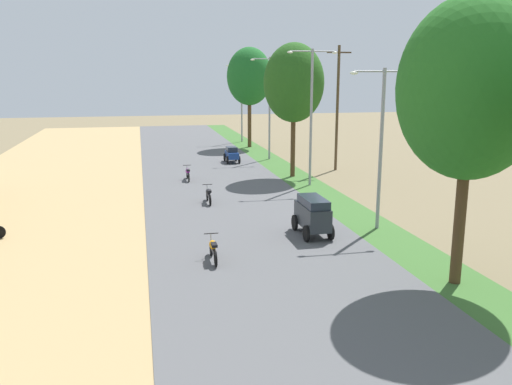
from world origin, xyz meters
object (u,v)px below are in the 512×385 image
at_px(motorbike_ahead_third, 209,194).
at_px(utility_pole_near, 337,106).
at_px(streetlamp_farthest, 242,97).
at_px(streetlamp_far, 270,101).
at_px(motorbike_ahead_fourth, 188,173).
at_px(streetlamp_mid, 311,109).
at_px(motorbike_ahead_second, 213,248).
at_px(car_hatchback_blue, 232,154).
at_px(median_tree_second, 471,89).
at_px(median_tree_fourth, 249,77).
at_px(streetlamp_near, 381,137).
at_px(car_van_charcoal, 313,214).
at_px(median_tree_third, 294,83).

bearing_deg(motorbike_ahead_third, utility_pole_near, 39.60).
bearing_deg(streetlamp_farthest, streetlamp_far, -90.00).
distance_m(utility_pole_near, motorbike_ahead_fourth, 11.94).
distance_m(streetlamp_mid, utility_pole_near, 6.31).
bearing_deg(motorbike_ahead_third, motorbike_ahead_second, -96.25).
distance_m(car_hatchback_blue, motorbike_ahead_fourth, 7.84).
distance_m(median_tree_second, motorbike_ahead_third, 15.78).
xyz_separation_m(median_tree_second, median_tree_fourth, (0.18, 35.29, 0.24)).
bearing_deg(car_hatchback_blue, motorbike_ahead_second, -101.43).
bearing_deg(streetlamp_near, car_van_charcoal, -171.82).
xyz_separation_m(streetlamp_far, motorbike_ahead_fourth, (-7.39, -7.76, -4.18)).
height_order(median_tree_second, motorbike_ahead_fourth, median_tree_second).
distance_m(streetlamp_near, streetlamp_far, 20.83).
xyz_separation_m(median_tree_second, motorbike_ahead_fourth, (-7.15, 19.70, -5.87)).
height_order(motorbike_ahead_second, motorbike_ahead_fourth, same).
bearing_deg(motorbike_ahead_second, utility_pole_near, 57.32).
height_order(car_hatchback_blue, motorbike_ahead_third, car_hatchback_blue).
relative_size(streetlamp_far, motorbike_ahead_third, 4.55).
relative_size(median_tree_third, streetlamp_mid, 1.07).
xyz_separation_m(median_tree_second, motorbike_ahead_second, (-7.65, 3.79, -5.87)).
relative_size(streetlamp_far, motorbike_ahead_fourth, 4.55).
relative_size(median_tree_fourth, motorbike_ahead_fourth, 5.19).
relative_size(streetlamp_mid, car_hatchback_blue, 4.16).
bearing_deg(motorbike_ahead_fourth, streetlamp_near, -60.49).
distance_m(car_van_charcoal, car_hatchback_blue, 20.22).
bearing_deg(utility_pole_near, car_van_charcoal, -113.83).
height_order(motorbike_ahead_third, motorbike_ahead_fourth, same).
xyz_separation_m(streetlamp_farthest, motorbike_ahead_second, (-7.89, -35.77, -4.04)).
relative_size(streetlamp_near, streetlamp_farthest, 0.90).
height_order(streetlamp_near, motorbike_ahead_second, streetlamp_near).
xyz_separation_m(streetlamp_farthest, motorbike_ahead_third, (-6.87, -26.49, -4.04)).
xyz_separation_m(median_tree_second, streetlamp_mid, (0.24, 16.61, -1.61)).
bearing_deg(motorbike_ahead_second, car_van_charcoal, 27.21).
bearing_deg(streetlamp_far, streetlamp_near, -90.00).
xyz_separation_m(median_tree_second, streetlamp_far, (0.24, 27.47, -1.69)).
xyz_separation_m(streetlamp_mid, motorbike_ahead_third, (-6.87, -3.55, -4.26)).
bearing_deg(motorbike_ahead_second, median_tree_third, 64.33).
relative_size(median_tree_second, utility_pole_near, 1.04).
xyz_separation_m(streetlamp_near, car_van_charcoal, (-3.24, -0.47, -3.17)).
bearing_deg(utility_pole_near, car_hatchback_blue, 146.31).
bearing_deg(streetlamp_near, motorbike_ahead_second, -160.10).
bearing_deg(streetlamp_far, median_tree_fourth, 90.43).
xyz_separation_m(median_tree_fourth, car_van_charcoal, (-3.18, -29.12, -5.66)).
bearing_deg(streetlamp_far, streetlamp_farthest, 90.00).
bearing_deg(streetlamp_mid, motorbike_ahead_fourth, 157.29).
xyz_separation_m(streetlamp_near, utility_pole_near, (3.64, 15.12, 0.44)).
bearing_deg(streetlamp_farthest, streetlamp_mid, -90.00).
height_order(car_van_charcoal, motorbike_ahead_third, car_van_charcoal).
bearing_deg(median_tree_fourth, median_tree_second, -90.30).
xyz_separation_m(streetlamp_farthest, car_van_charcoal, (-3.24, -33.38, -3.59)).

